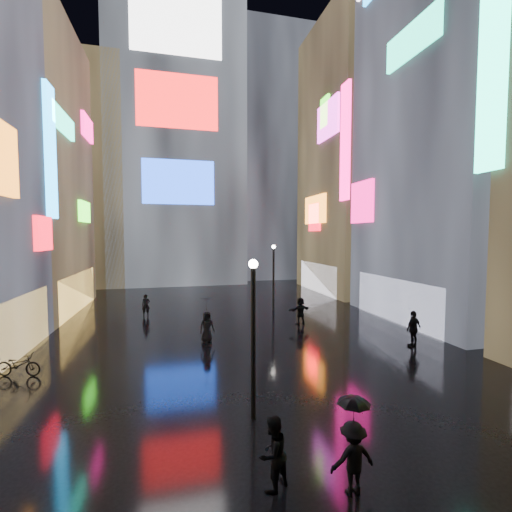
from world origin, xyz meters
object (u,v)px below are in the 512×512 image
object	(u,v)px
bicycle	(19,365)
pedestrian_3	(414,329)
lamp_near	(253,330)
lamp_far	(274,273)

from	to	relation	value
bicycle	pedestrian_3	bearing A→B (deg)	-77.62
lamp_near	pedestrian_3	distance (m)	11.37
lamp_far	bicycle	xyz separation A→B (m)	(-14.12, -9.71, -2.46)
lamp_near	pedestrian_3	xyz separation A→B (m)	(10.00, 5.04, -1.98)
lamp_far	pedestrian_3	distance (m)	11.52
lamp_far	lamp_near	bearing A→B (deg)	-108.88
lamp_near	pedestrian_3	world-z (taller)	lamp_near
lamp_near	lamp_far	xyz separation A→B (m)	(5.25, 15.34, 0.00)
lamp_near	pedestrian_3	bearing A→B (deg)	26.75
pedestrian_3	bicycle	xyz separation A→B (m)	(-18.88, 0.59, -0.48)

